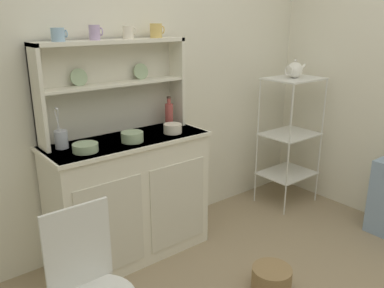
{
  "coord_description": "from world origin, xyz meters",
  "views": [
    {
      "loc": [
        -1.52,
        -0.85,
        1.62
      ],
      "look_at": [
        0.06,
        1.12,
        0.82
      ],
      "focal_mm": 37.32,
      "sensor_mm": 36.0,
      "label": 1
    }
  ],
  "objects": [
    {
      "name": "bakers_rack",
      "position": [
        1.24,
        1.23,
        0.69
      ],
      "size": [
        0.46,
        0.36,
        1.13
      ],
      "color": "silver",
      "rests_on": "ground"
    },
    {
      "name": "hutch_shelf_unit",
      "position": [
        -0.29,
        1.53,
        1.23
      ],
      "size": [
        1.02,
        0.18,
        0.63
      ],
      "color": "silver",
      "rests_on": "hutch_cabinet"
    },
    {
      "name": "jam_bottle",
      "position": [
        0.11,
        1.45,
        0.95
      ],
      "size": [
        0.06,
        0.06,
        0.22
      ],
      "color": "#B74C47",
      "rests_on": "hutch_cabinet"
    },
    {
      "name": "hutch_cabinet",
      "position": [
        -0.29,
        1.37,
        0.44
      ],
      "size": [
        1.09,
        0.45,
        0.86
      ],
      "color": "silver",
      "rests_on": "ground"
    },
    {
      "name": "floor_basket",
      "position": [
        0.17,
        0.47,
        0.08
      ],
      "size": [
        0.25,
        0.25,
        0.16
      ],
      "primitive_type": "cylinder",
      "color": "#93754C",
      "rests_on": "ground"
    },
    {
      "name": "bowl_cream_small",
      "position": [
        0.03,
        1.29,
        0.89
      ],
      "size": [
        0.13,
        0.13,
        0.06
      ],
      "primitive_type": "cylinder",
      "color": "silver",
      "rests_on": "hutch_cabinet"
    },
    {
      "name": "wire_chair",
      "position": [
        -0.95,
        0.59,
        0.52
      ],
      "size": [
        0.36,
        0.36,
        0.85
      ],
      "rotation": [
        0.0,
        0.0,
        0.11
      ],
      "color": "white",
      "rests_on": "ground"
    },
    {
      "name": "cup_lilac_1",
      "position": [
        -0.41,
        1.49,
        1.53
      ],
      "size": [
        0.08,
        0.07,
        0.09
      ],
      "color": "#B79ECC",
      "rests_on": "hutch_shelf_unit"
    },
    {
      "name": "bowl_mixing_large",
      "position": [
        -0.61,
        1.29,
        0.88
      ],
      "size": [
        0.15,
        0.15,
        0.05
      ],
      "primitive_type": "cylinder",
      "color": "#9EB78E",
      "rests_on": "hutch_cabinet"
    },
    {
      "name": "cup_cream_2",
      "position": [
        -0.17,
        1.49,
        1.53
      ],
      "size": [
        0.08,
        0.07,
        0.08
      ],
      "color": "silver",
      "rests_on": "hutch_shelf_unit"
    },
    {
      "name": "porcelain_teapot",
      "position": [
        1.24,
        1.23,
        1.2
      ],
      "size": [
        0.22,
        0.13,
        0.15
      ],
      "color": "white",
      "rests_on": "bakers_rack"
    },
    {
      "name": "cup_gold_3",
      "position": [
        0.04,
        1.49,
        1.53
      ],
      "size": [
        0.1,
        0.08,
        0.09
      ],
      "color": "#DBB760",
      "rests_on": "hutch_shelf_unit"
    },
    {
      "name": "cup_sky_0",
      "position": [
        -0.64,
        1.49,
        1.52
      ],
      "size": [
        0.09,
        0.08,
        0.08
      ],
      "color": "#8EB2D1",
      "rests_on": "hutch_shelf_unit"
    },
    {
      "name": "utensil_jar",
      "position": [
        -0.7,
        1.45,
        0.92
      ],
      "size": [
        0.08,
        0.08,
        0.25
      ],
      "color": "#B2B7C6",
      "rests_on": "hutch_cabinet"
    },
    {
      "name": "wall_back",
      "position": [
        0.0,
        1.62,
        1.25
      ],
      "size": [
        3.84,
        0.05,
        2.5
      ],
      "primitive_type": "cube",
      "color": "silver",
      "rests_on": "ground"
    },
    {
      "name": "bowl_floral_medium",
      "position": [
        -0.29,
        1.29,
        0.89
      ],
      "size": [
        0.14,
        0.14,
        0.06
      ],
      "primitive_type": "cylinder",
      "color": "#9EB78E",
      "rests_on": "hutch_cabinet"
    }
  ]
}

